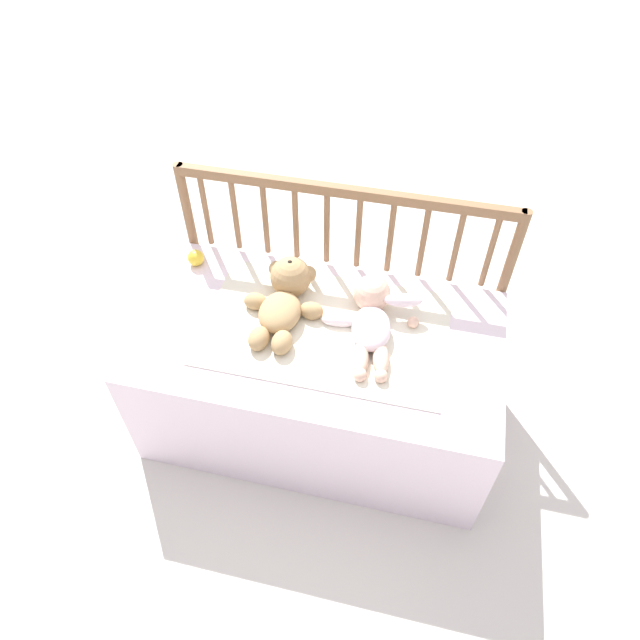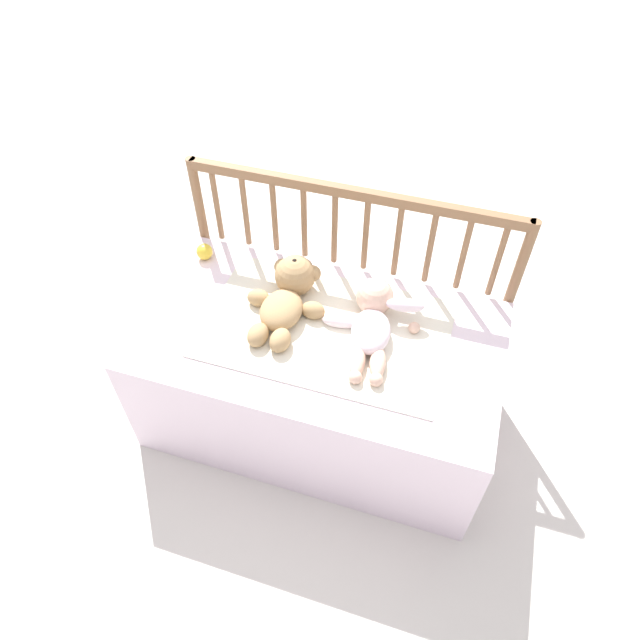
# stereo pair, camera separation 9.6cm
# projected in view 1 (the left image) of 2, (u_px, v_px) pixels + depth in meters

# --- Properties ---
(ground_plane) EXTENTS (12.00, 12.00, 0.00)m
(ground_plane) POSITION_uv_depth(u_px,v_px,m) (320.00, 414.00, 2.24)
(ground_plane) COLOR silver
(crib_mattress) EXTENTS (1.21, 0.67, 0.48)m
(crib_mattress) POSITION_uv_depth(u_px,v_px,m) (319.00, 377.00, 2.06)
(crib_mattress) COLOR silver
(crib_mattress) RESTS_ON ground_plane
(crib_rail) EXTENTS (1.21, 0.04, 0.81)m
(crib_rail) POSITION_uv_depth(u_px,v_px,m) (342.00, 242.00, 2.04)
(crib_rail) COLOR brown
(crib_rail) RESTS_ON ground_plane
(blanket) EXTENTS (0.80, 0.50, 0.01)m
(blanket) POSITION_uv_depth(u_px,v_px,m) (325.00, 328.00, 1.90)
(blanket) COLOR silver
(blanket) RESTS_ON crib_mattress
(teddy_bear) EXTENTS (0.28, 0.38, 0.15)m
(teddy_bear) POSITION_uv_depth(u_px,v_px,m) (285.00, 296.00, 1.92)
(teddy_bear) COLOR tan
(teddy_bear) RESTS_ON crib_mattress
(baby) EXTENTS (0.33, 0.40, 0.13)m
(baby) POSITION_uv_depth(u_px,v_px,m) (371.00, 318.00, 1.87)
(baby) COLOR white
(baby) RESTS_ON crib_mattress
(toy_ball) EXTENTS (0.06, 0.06, 0.06)m
(toy_ball) POSITION_uv_depth(u_px,v_px,m) (196.00, 258.00, 2.09)
(toy_ball) COLOR yellow
(toy_ball) RESTS_ON crib_mattress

